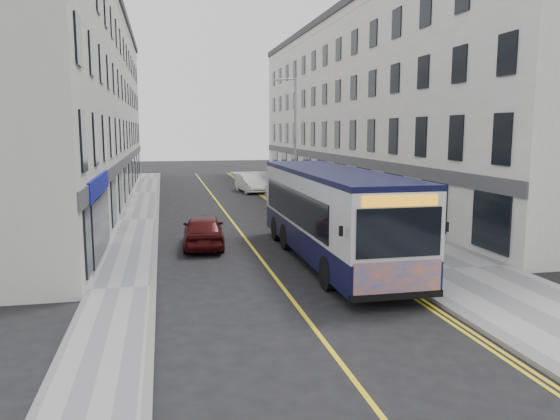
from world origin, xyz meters
name	(u,v)px	position (x,y,z in m)	size (l,w,h in m)	color
ground	(271,272)	(0.00, 0.00, 0.00)	(140.00, 140.00, 0.00)	black
pavement_east	(336,214)	(6.25, 12.00, 0.06)	(4.50, 64.00, 0.12)	gray
pavement_west	(138,220)	(-5.00, 12.00, 0.06)	(2.00, 64.00, 0.12)	gray
kerb_east	(299,215)	(4.00, 12.00, 0.07)	(0.18, 64.00, 0.13)	slate
kerb_west	(157,220)	(-4.00, 12.00, 0.07)	(0.18, 64.00, 0.13)	slate
road_centre_line	(230,218)	(0.00, 12.00, 0.00)	(0.12, 64.00, 0.01)	yellow
road_dbl_yellow_inner	(291,216)	(3.55, 12.00, 0.00)	(0.10, 64.00, 0.01)	yellow
road_dbl_yellow_outer	(295,216)	(3.75, 12.00, 0.00)	(0.10, 64.00, 0.01)	yellow
terrace_east	(367,108)	(11.50, 21.00, 6.50)	(6.00, 46.00, 13.00)	white
terrace_west	(79,106)	(-9.00, 21.00, 6.50)	(6.00, 46.00, 13.00)	beige
streetlamp	(294,139)	(4.17, 14.00, 4.38)	(1.32, 0.18, 8.00)	#9B9EA3
city_bus	(332,212)	(2.54, 1.14, 1.90)	(2.78, 11.93, 3.47)	black
bicycle	(405,257)	(4.40, -1.29, 0.62)	(0.66, 1.90, 1.00)	black
pedestrian_near	(308,199)	(4.60, 12.20, 0.96)	(0.61, 0.40, 1.68)	#8D5E40
pedestrian_far	(348,195)	(7.10, 12.39, 1.11)	(0.97, 0.75, 1.99)	black
car_white	(250,183)	(3.16, 24.51, 0.71)	(1.51, 4.32, 1.42)	white
car_maroon	(203,231)	(-2.00, 4.68, 0.71)	(1.68, 4.18, 1.42)	#430B0C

